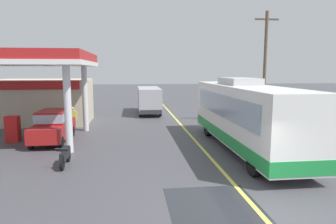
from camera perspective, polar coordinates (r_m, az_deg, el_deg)
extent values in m
plane|color=#424247|center=(28.11, 0.62, -0.34)|extent=(120.00, 120.00, 0.00)
cube|color=#D8CC4C|center=(23.23, 2.21, -2.12)|extent=(0.16, 50.00, 0.01)
cube|color=#26282D|center=(9.42, 9.08, -17.86)|extent=(2.80, 3.38, 0.01)
cube|color=white|center=(15.83, 14.60, -0.30)|extent=(2.50, 11.00, 2.90)
cube|color=#1E8C3F|center=(16.02, 14.46, -4.20)|extent=(2.54, 11.04, 0.56)
cube|color=#8C9EAD|center=(10.93, 25.11, -1.55)|extent=(2.30, 0.10, 1.40)
cube|color=#8C9EAD|center=(15.36, 10.25, 1.27)|extent=(0.06, 9.35, 1.10)
cube|color=#8C9EAD|center=(16.28, 18.83, 1.35)|extent=(0.06, 9.35, 1.10)
cube|color=white|center=(10.85, 25.30, 2.10)|extent=(1.75, 0.08, 0.32)
cube|color=#B2B2B7|center=(16.62, 13.55, 5.76)|extent=(1.60, 2.80, 0.36)
cylinder|color=black|center=(12.19, 16.23, -9.47)|extent=(0.30, 1.00, 1.00)
cylinder|color=black|center=(13.19, 25.16, -8.59)|extent=(0.30, 1.00, 1.00)
cylinder|color=black|center=(18.82, 7.67, -3.06)|extent=(0.30, 1.00, 1.00)
cylinder|color=black|center=(19.48, 13.95, -2.85)|extent=(0.30, 1.00, 1.00)
cube|color=#B21E1E|center=(19.03, -28.46, 9.34)|extent=(9.00, 7.00, 0.50)
cube|color=white|center=(19.02, -28.39, 8.23)|extent=(9.10, 7.10, 0.24)
cylinder|color=silver|center=(15.46, -18.69, 0.93)|extent=(0.36, 0.36, 4.60)
cylinder|color=silver|center=(20.75, -15.67, 2.77)|extent=(0.36, 0.36, 4.60)
cube|color=red|center=(19.31, -27.65, -2.88)|extent=(0.70, 0.60, 1.50)
cube|color=beige|center=(25.01, -22.80, 1.91)|extent=(7.00, 4.40, 3.40)
cube|color=#B21E1E|center=(22.78, -24.52, 4.68)|extent=(6.30, 0.10, 0.60)
cube|color=maroon|center=(18.25, -21.20, -3.19)|extent=(1.70, 4.20, 0.80)
cube|color=maroon|center=(18.32, -21.16, -0.76)|extent=(1.50, 2.31, 0.70)
cube|color=#8C9EAD|center=(18.32, -21.16, -0.76)|extent=(1.53, 2.35, 0.49)
cylinder|color=black|center=(17.13, -24.80, -5.46)|extent=(0.20, 0.64, 0.64)
cylinder|color=black|center=(16.73, -19.89, -5.51)|extent=(0.20, 0.64, 0.64)
cylinder|color=black|center=(19.94, -22.17, -3.49)|extent=(0.20, 0.64, 0.64)
cylinder|color=black|center=(19.59, -17.93, -3.48)|extent=(0.20, 0.64, 0.64)
cube|color=#A5A5AD|center=(28.34, -3.69, 2.54)|extent=(2.00, 6.00, 2.10)
cube|color=#8C9EAD|center=(28.30, -3.69, 3.35)|extent=(2.04, 5.10, 0.80)
cube|color=#2D2D33|center=(25.41, -3.29, -0.02)|extent=(1.90, 0.16, 0.36)
cylinder|color=black|center=(26.44, -5.33, -0.08)|extent=(0.22, 0.76, 0.76)
cylinder|color=black|center=(26.54, -1.53, -0.02)|extent=(0.22, 0.76, 0.76)
cylinder|color=black|center=(30.40, -5.53, 0.98)|extent=(0.22, 0.76, 0.76)
cylinder|color=black|center=(30.49, -2.23, 1.03)|extent=(0.22, 0.76, 0.76)
cylinder|color=black|center=(13.16, -19.67, -9.23)|extent=(0.10, 0.60, 0.60)
cylinder|color=black|center=(14.29, -18.60, -7.82)|extent=(0.10, 0.60, 0.60)
cube|color=black|center=(13.67, -19.15, -7.69)|extent=(0.20, 1.30, 0.36)
cube|color=black|center=(13.75, -19.06, -6.64)|extent=(0.24, 0.60, 0.12)
cylinder|color=#2D2D33|center=(13.05, -19.74, -6.65)|extent=(0.55, 0.04, 0.04)
cylinder|color=#33333F|center=(21.16, -18.00, -2.40)|extent=(0.14, 0.14, 0.82)
cylinder|color=#33333F|center=(21.12, -17.52, -2.40)|extent=(0.14, 0.14, 0.82)
cube|color=#D8CC4C|center=(21.03, -17.85, -0.50)|extent=(0.36, 0.22, 0.60)
sphere|color=tan|center=(20.97, -17.90, 0.66)|extent=(0.22, 0.22, 0.22)
cylinder|color=#D8CC4C|center=(21.08, -18.45, -0.64)|extent=(0.09, 0.09, 0.58)
cylinder|color=#D8CC4C|center=(20.99, -17.22, -0.62)|extent=(0.09, 0.09, 0.58)
cylinder|color=brown|center=(23.69, 18.09, 7.90)|extent=(0.24, 0.24, 8.41)
cube|color=#4C3D33|center=(23.98, 18.48, 16.54)|extent=(1.80, 0.12, 0.12)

